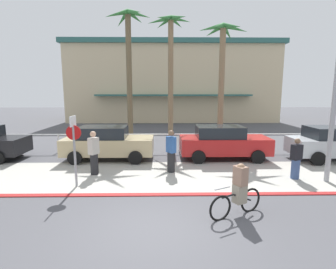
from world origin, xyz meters
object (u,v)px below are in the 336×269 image
Objects in this scene: stop_sign_bike_lane at (74,141)px; cyclist_black_0 at (238,191)px; palm_tree_1 at (170,52)px; palm_tree_0 at (129,49)px; pedestrian_1 at (171,153)px; car_red_2 at (223,142)px; car_silver_3 at (335,143)px; pedestrian_0 at (296,160)px; car_tan_1 at (108,143)px; pedestrian_2 at (94,155)px; palm_tree_2 at (222,58)px.

stop_sign_bike_lane reaches higher than cyclist_black_0.
palm_tree_1 reaches higher than stop_sign_bike_lane.
palm_tree_0 is at bearing 83.50° from stop_sign_bike_lane.
stop_sign_bike_lane is at bearing -154.29° from pedestrian_1.
stop_sign_bike_lane is 7.28m from car_red_2.
car_red_2 is 5.48m from car_silver_3.
palm_tree_0 is at bearing 139.47° from car_red_2.
cyclist_black_0 is (-6.42, -5.71, -0.18)m from car_silver_3.
pedestrian_0 is at bearing -45.75° from palm_tree_0.
car_silver_3 is at bearing -1.65° from car_tan_1.
palm_tree_0 is 6.88m from car_tan_1.
cyclist_black_0 is at bearing -68.02° from palm_tree_0.
car_red_2 is at bearing 81.17° from cyclist_black_0.
pedestrian_1 is (-0.16, -7.54, -5.19)m from palm_tree_1.
palm_tree_0 is 4.69× the size of pedestrian_1.
car_red_2 is 1.00× the size of car_silver_3.
pedestrian_1 is at bearing 4.89° from pedestrian_2.
palm_tree_0 reaches higher than pedestrian_2.
pedestrian_1 is at bearing 25.71° from stop_sign_bike_lane.
cyclist_black_0 is 0.90× the size of pedestrian_2.
stop_sign_bike_lane is 8.37m from pedestrian_0.
palm_tree_1 is at bearing 146.91° from palm_tree_2.
car_tan_1 is at bearing -120.97° from palm_tree_1.
palm_tree_0 is 1.92× the size of car_red_2.
pedestrian_2 is at bearing -95.41° from palm_tree_0.
car_tan_1 is (0.35, 3.77, -0.81)m from stop_sign_bike_lane.
palm_tree_0 is 1.01× the size of palm_tree_1.
pedestrian_0 is (7.94, -3.04, -0.13)m from car_tan_1.
car_tan_1 is at bearing 84.68° from stop_sign_bike_lane.
stop_sign_bike_lane reaches higher than car_tan_1.
palm_tree_2 reaches higher than pedestrian_1.
stop_sign_bike_lane is 0.31× the size of palm_tree_1.
car_red_2 and car_silver_3 have the same top height.
pedestrian_1 is at bearing 169.08° from pedestrian_0.
palm_tree_0 is 1.92× the size of car_tan_1.
pedestrian_0 is at bearing -76.12° from palm_tree_2.
palm_tree_0 is at bearing 82.51° from car_tan_1.
car_red_2 reaches higher than cyclist_black_0.
palm_tree_0 is at bearing -160.67° from palm_tree_1.
palm_tree_0 is 8.64m from pedestrian_2.
palm_tree_1 reaches higher than pedestrian_0.
car_silver_3 is at bearing 12.36° from pedestrian_1.
palm_tree_0 is at bearing 155.68° from car_silver_3.
palm_tree_1 is 5.15× the size of pedestrian_0.
pedestrian_1 is (3.10, -2.11, -0.03)m from car_tan_1.
car_red_2 is at bearing 124.76° from pedestrian_0.
car_red_2 is 2.44× the size of pedestrian_1.
car_silver_3 is (11.61, 3.45, -0.81)m from stop_sign_bike_lane.
car_red_2 is at bearing -99.30° from palm_tree_2.
palm_tree_0 is 8.57m from car_red_2.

